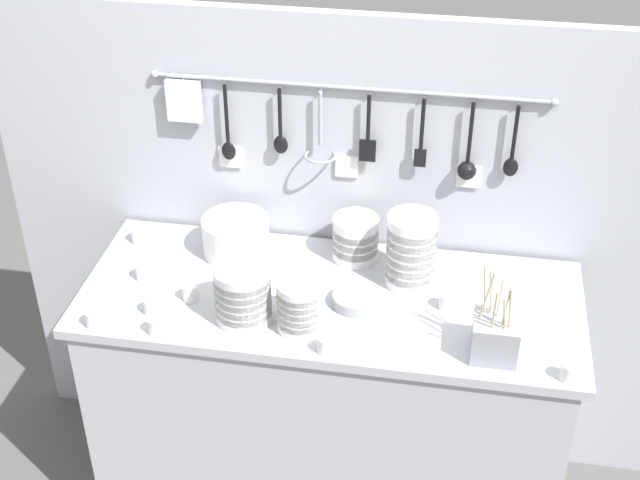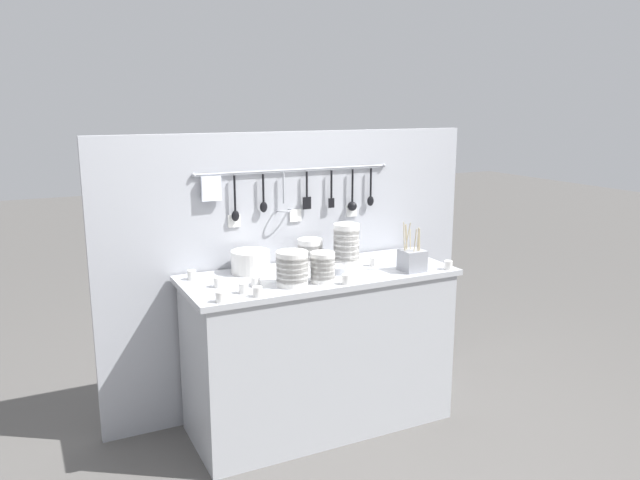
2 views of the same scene
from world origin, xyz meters
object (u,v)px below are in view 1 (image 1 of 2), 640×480
(bowl_stack_nested_right, at_px, (411,250))
(plate_stack, at_px, (236,236))
(cup_edge_far, at_px, (138,235))
(cup_front_right, at_px, (569,372))
(bowl_stack_short_front, at_px, (355,238))
(bowl_stack_back_corner, at_px, (243,294))
(cup_centre, at_px, (152,306))
(cup_by_caddy, at_px, (447,301))
(cup_front_left, at_px, (156,325))
(cup_back_right, at_px, (93,318))
(cup_back_left, at_px, (143,272))
(cup_mid_row, at_px, (326,345))
(bowl_stack_wide_centre, at_px, (299,306))
(steel_mixing_bowl, at_px, (355,299))
(cup_edge_near, at_px, (190,292))
(cutlery_caddy, at_px, (495,336))

(bowl_stack_nested_right, height_order, plate_stack, bowl_stack_nested_right)
(cup_edge_far, relative_size, cup_front_right, 1.00)
(cup_front_right, bearing_deg, cup_edge_far, 162.04)
(bowl_stack_short_front, relative_size, bowl_stack_nested_right, 0.61)
(bowl_stack_back_corner, distance_m, cup_centre, 0.27)
(bowl_stack_short_front, distance_m, cup_centre, 0.65)
(bowl_stack_short_front, bearing_deg, cup_by_caddy, -35.38)
(cup_front_left, distance_m, cup_by_caddy, 0.83)
(cup_front_left, bearing_deg, cup_back_right, 180.00)
(bowl_stack_nested_right, relative_size, cup_back_left, 4.68)
(bowl_stack_short_front, height_order, cup_mid_row, bowl_stack_short_front)
(bowl_stack_wide_centre, bearing_deg, cup_edge_far, 150.10)
(steel_mixing_bowl, distance_m, cup_back_right, 0.74)
(bowl_stack_wide_centre, xyz_separation_m, cup_by_caddy, (0.40, 0.16, -0.05))
(cup_edge_near, xyz_separation_m, cup_by_caddy, (0.74, 0.09, 0.00))
(cup_centre, height_order, cup_edge_near, same)
(cup_mid_row, bearing_deg, bowl_stack_back_corner, 157.67)
(bowl_stack_nested_right, height_order, cup_centre, bowl_stack_nested_right)
(bowl_stack_back_corner, distance_m, cutlery_caddy, 0.70)
(cup_centre, height_order, cup_back_right, same)
(cup_by_caddy, bearing_deg, cup_mid_row, -141.44)
(bowl_stack_short_front, xyz_separation_m, bowl_stack_wide_centre, (-0.10, -0.37, 0.01))
(bowl_stack_short_front, xyz_separation_m, cup_by_caddy, (0.30, -0.21, -0.05))
(cup_front_left, xyz_separation_m, cup_mid_row, (0.48, 0.00, 0.00))
(cup_back_right, distance_m, cup_front_right, 1.30)
(cup_front_right, bearing_deg, bowl_stack_back_corner, 173.38)
(cup_front_left, height_order, cup_edge_far, same)
(steel_mixing_bowl, relative_size, cup_edge_near, 2.70)
(cup_edge_near, height_order, cup_front_left, same)
(cutlery_caddy, distance_m, cup_by_caddy, 0.23)
(bowl_stack_back_corner, distance_m, bowl_stack_wide_centre, 0.16)
(bowl_stack_wide_centre, height_order, steel_mixing_bowl, bowl_stack_wide_centre)
(cup_back_left, bearing_deg, steel_mixing_bowl, -1.51)
(bowl_stack_nested_right, distance_m, cup_front_left, 0.76)
(cup_back_right, bearing_deg, cup_front_right, 0.00)
(cup_edge_near, xyz_separation_m, cup_edge_far, (-0.25, 0.26, 0.00))
(cutlery_caddy, xyz_separation_m, cup_centre, (-0.96, 0.02, -0.04))
(steel_mixing_bowl, bearing_deg, cup_edge_far, 164.16)
(cup_mid_row, bearing_deg, plate_stack, 129.94)
(cup_by_caddy, bearing_deg, cup_edge_near, -173.43)
(bowl_stack_nested_right, relative_size, cup_mid_row, 4.68)
(plate_stack, relative_size, cup_back_right, 4.20)
(cup_back_left, bearing_deg, cup_by_caddy, 0.68)
(cutlery_caddy, relative_size, cup_front_left, 5.45)
(steel_mixing_bowl, height_order, cup_front_right, cup_front_right)
(bowl_stack_back_corner, relative_size, cup_mid_row, 3.52)
(cutlery_caddy, height_order, cup_centre, cutlery_caddy)
(cup_by_caddy, relative_size, cup_edge_far, 1.00)
(cup_front_right, relative_size, cup_mid_row, 1.00)
(steel_mixing_bowl, relative_size, cup_by_caddy, 2.70)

